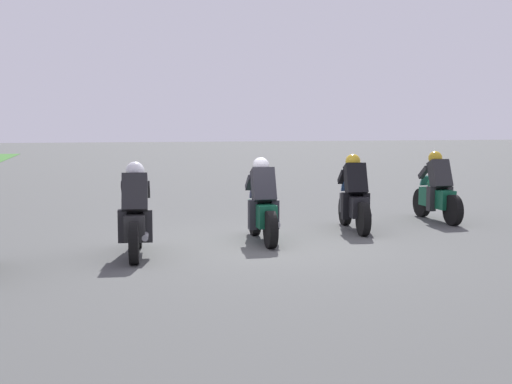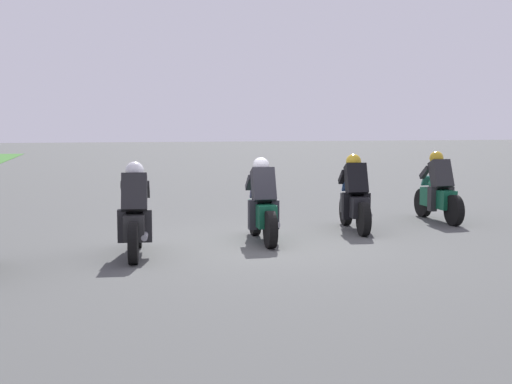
{
  "view_description": "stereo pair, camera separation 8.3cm",
  "coord_description": "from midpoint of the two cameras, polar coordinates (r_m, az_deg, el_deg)",
  "views": [
    {
      "loc": [
        -11.81,
        2.68,
        2.17
      ],
      "look_at": [
        0.24,
        -0.01,
        0.9
      ],
      "focal_mm": 48.95,
      "sensor_mm": 36.0,
      "label": 1
    },
    {
      "loc": [
        -11.83,
        2.59,
        2.17
      ],
      "look_at": [
        0.24,
        -0.01,
        0.9
      ],
      "focal_mm": 48.95,
      "sensor_mm": 36.0,
      "label": 2
    }
  ],
  "objects": [
    {
      "name": "rider_lane_d",
      "position": [
        11.36,
        -9.64,
        -2.04
      ],
      "size": [
        2.04,
        0.56,
        1.51
      ],
      "rotation": [
        0.0,
        0.0,
        -0.09
      ],
      "color": "black",
      "rests_on": "ground_plane"
    },
    {
      "name": "rider_lane_c",
      "position": [
        12.51,
        0.71,
        -1.23
      ],
      "size": [
        2.04,
        0.54,
        1.51
      ],
      "rotation": [
        0.0,
        0.0,
        -0.02
      ],
      "color": "black",
      "rests_on": "ground_plane"
    },
    {
      "name": "rider_lane_b",
      "position": [
        13.91,
        8.24,
        -0.57
      ],
      "size": [
        2.04,
        0.57,
        1.51
      ],
      "rotation": [
        0.0,
        0.0,
        -0.1
      ],
      "color": "black",
      "rests_on": "ground_plane"
    },
    {
      "name": "ground_plane",
      "position": [
        12.3,
        0.39,
        -4.29
      ],
      "size": [
        120.0,
        120.0,
        0.0
      ],
      "primitive_type": "plane",
      "color": "#484A48"
    },
    {
      "name": "rider_lane_a",
      "position": [
        15.55,
        14.83,
        -0.04
      ],
      "size": [
        2.04,
        0.54,
        1.51
      ],
      "rotation": [
        0.0,
        0.0,
        0.01
      ],
      "color": "black",
      "rests_on": "ground_plane"
    }
  ]
}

